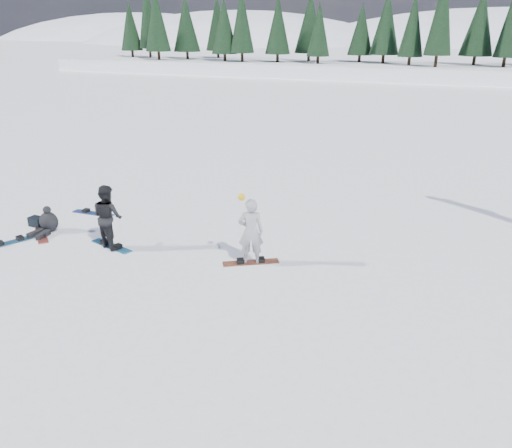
{
  "coord_description": "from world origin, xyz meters",
  "views": [
    {
      "loc": [
        7.21,
        -10.34,
        5.9
      ],
      "look_at": [
        2.89,
        0.88,
        1.1
      ],
      "focal_mm": 35.0,
      "sensor_mm": 36.0,
      "label": 1
    }
  ],
  "objects_px": {
    "snowboarder_woman": "(251,231)",
    "gear_bag": "(37,222)",
    "snowboarder_man": "(108,217)",
    "snowboard_loose_c": "(93,213)",
    "snowboard_loose_b": "(41,234)",
    "snowboard_loose_a": "(10,242)",
    "seated_rider": "(48,222)"
  },
  "relations": [
    {
      "from": "snowboard_loose_c",
      "to": "seated_rider",
      "type": "bearing_deg",
      "value": -98.54
    },
    {
      "from": "seated_rider",
      "to": "snowboard_loose_a",
      "type": "xyz_separation_m",
      "value": [
        -0.46,
        -1.07,
        -0.3
      ]
    },
    {
      "from": "gear_bag",
      "to": "snowboard_loose_c",
      "type": "relative_size",
      "value": 0.3
    },
    {
      "from": "snowboard_loose_b",
      "to": "snowboarder_woman",
      "type": "bearing_deg",
      "value": 46.59
    },
    {
      "from": "snowboard_loose_c",
      "to": "snowboard_loose_b",
      "type": "distance_m",
      "value": 2.09
    },
    {
      "from": "snowboarder_man",
      "to": "seated_rider",
      "type": "bearing_deg",
      "value": 14.53
    },
    {
      "from": "snowboarder_woman",
      "to": "snowboard_loose_c",
      "type": "relative_size",
      "value": 1.31
    },
    {
      "from": "snowboarder_man",
      "to": "gear_bag",
      "type": "bearing_deg",
      "value": 11.09
    },
    {
      "from": "snowboard_loose_c",
      "to": "snowboard_loose_a",
      "type": "height_order",
      "value": "same"
    },
    {
      "from": "seated_rider",
      "to": "snowboard_loose_b",
      "type": "distance_m",
      "value": 0.4
    },
    {
      "from": "snowboarder_woman",
      "to": "seated_rider",
      "type": "distance_m",
      "value": 6.61
    },
    {
      "from": "gear_bag",
      "to": "snowboard_loose_a",
      "type": "xyz_separation_m",
      "value": [
        0.24,
        -1.32,
        -0.14
      ]
    },
    {
      "from": "snowboarder_man",
      "to": "snowboard_loose_c",
      "type": "relative_size",
      "value": 1.22
    },
    {
      "from": "snowboard_loose_a",
      "to": "snowboard_loose_c",
      "type": "bearing_deg",
      "value": 12.35
    },
    {
      "from": "snowboarder_woman",
      "to": "snowboard_loose_b",
      "type": "distance_m",
      "value": 6.72
    },
    {
      "from": "snowboarder_man",
      "to": "snowboard_loose_c",
      "type": "bearing_deg",
      "value": -22.9
    },
    {
      "from": "snowboarder_man",
      "to": "seated_rider",
      "type": "distance_m",
      "value": 2.53
    },
    {
      "from": "gear_bag",
      "to": "snowboard_loose_a",
      "type": "relative_size",
      "value": 0.3
    },
    {
      "from": "snowboarder_woman",
      "to": "snowboard_loose_a",
      "type": "xyz_separation_m",
      "value": [
        -7.03,
        -1.3,
        -0.9
      ]
    },
    {
      "from": "snowboarder_man",
      "to": "snowboard_loose_b",
      "type": "relative_size",
      "value": 1.22
    },
    {
      "from": "snowboarder_woman",
      "to": "snowboard_loose_c",
      "type": "xyz_separation_m",
      "value": [
        -6.34,
        1.58,
        -0.9
      ]
    },
    {
      "from": "snowboarder_man",
      "to": "snowboard_loose_c",
      "type": "xyz_separation_m",
      "value": [
        -2.21,
        2.02,
        -0.9
      ]
    },
    {
      "from": "snowboarder_woman",
      "to": "gear_bag",
      "type": "distance_m",
      "value": 7.31
    },
    {
      "from": "gear_bag",
      "to": "snowboard_loose_c",
      "type": "height_order",
      "value": "gear_bag"
    },
    {
      "from": "snowboard_loose_c",
      "to": "gear_bag",
      "type": "bearing_deg",
      "value": -122.17
    },
    {
      "from": "snowboarder_man",
      "to": "snowboard_loose_b",
      "type": "height_order",
      "value": "snowboarder_man"
    },
    {
      "from": "gear_bag",
      "to": "snowboard_loose_c",
      "type": "xyz_separation_m",
      "value": [
        0.93,
        1.55,
        -0.14
      ]
    },
    {
      "from": "snowboarder_man",
      "to": "gear_bag",
      "type": "relative_size",
      "value": 4.08
    },
    {
      "from": "seated_rider",
      "to": "snowboard_loose_c",
      "type": "relative_size",
      "value": 0.65
    },
    {
      "from": "gear_bag",
      "to": "snowboard_loose_b",
      "type": "height_order",
      "value": "gear_bag"
    },
    {
      "from": "seated_rider",
      "to": "snowboard_loose_c",
      "type": "distance_m",
      "value": 1.85
    },
    {
      "from": "snowboarder_woman",
      "to": "snowboard_loose_c",
      "type": "distance_m",
      "value": 6.59
    }
  ]
}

